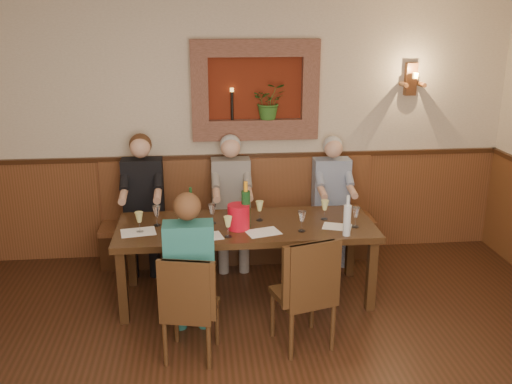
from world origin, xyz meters
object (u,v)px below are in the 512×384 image
person_bench_mid (232,212)px  person_bench_right (332,210)px  chair_near_right (303,313)px  chair_near_left (191,327)px  wine_bottle_green_b (191,210)px  person_chair_front (190,283)px  wine_bottle_green_a (246,208)px  person_bench_left (144,213)px  dining_table (246,232)px  bench (239,230)px  spittoon_bucket (239,217)px  water_bottle (347,219)px

person_bench_mid → person_bench_right: bearing=0.1°
chair_near_right → chair_near_left: bearing=169.2°
wine_bottle_green_b → chair_near_left: bearing=-91.0°
person_bench_right → person_chair_front: (-1.54, -1.62, -0.01)m
chair_near_left → person_bench_mid: person_bench_mid is taller
chair_near_right → wine_bottle_green_a: (-0.40, 0.80, 0.65)m
person_bench_left → person_bench_mid: (0.94, 0.00, -0.01)m
dining_table → person_bench_left: (-1.02, 0.84, -0.08)m
bench → spittoon_bucket: 1.17m
dining_table → water_bottle: size_ratio=6.49×
person_bench_right → chair_near_right: bearing=-110.1°
person_chair_front → spittoon_bucket: size_ratio=5.92×
spittoon_bucket → wine_bottle_green_b: wine_bottle_green_b is taller
chair_near_left → person_bench_mid: size_ratio=0.64×
spittoon_bucket → water_bottle: size_ratio=0.62×
person_bench_right → wine_bottle_green_b: (-1.53, -0.79, 0.33)m
wine_bottle_green_a → wine_bottle_green_b: bearing=166.1°
person_bench_left → person_chair_front: 1.69m
bench → person_chair_front: 1.81m
person_bench_right → chair_near_left: bearing=-130.8°
chair_near_left → water_bottle: (1.39, 0.60, 0.64)m
spittoon_bucket → wine_bottle_green_a: 0.10m
chair_near_left → person_bench_left: 1.89m
chair_near_right → person_bench_left: size_ratio=0.68×
spittoon_bucket → wine_bottle_green_a: (0.07, 0.03, 0.07)m
wine_bottle_green_a → water_bottle: bearing=-18.1°
bench → spittoon_bucket: bearing=-94.1°
person_bench_mid → wine_bottle_green_b: (-0.42, -0.79, 0.31)m
bench → person_bench_mid: person_bench_mid is taller
person_chair_front → water_bottle: size_ratio=3.67×
bench → wine_bottle_green_b: wine_bottle_green_b is taller
wine_bottle_green_b → bench: bearing=60.5°
person_bench_mid → spittoon_bucket: size_ratio=6.16×
dining_table → chair_near_left: (-0.52, -0.96, -0.41)m
person_chair_front → water_bottle: 1.49m
person_chair_front → dining_table: bearing=56.4°
person_bench_right → wine_bottle_green_b: bearing=-152.7°
chair_near_right → person_chair_front: (-0.92, 0.10, 0.27)m
chair_near_right → person_chair_front: 0.96m
wine_bottle_green_a → spittoon_bucket: bearing=-159.4°
chair_near_right → spittoon_bucket: bearing=105.5°
chair_near_left → person_chair_front: size_ratio=0.67×
person_bench_left → water_bottle: person_bench_left is taller
dining_table → wine_bottle_green_a: wine_bottle_green_a is taller
dining_table → chair_near_right: chair_near_right is taller
dining_table → bench: 1.01m
dining_table → person_bench_right: bearing=39.3°
chair_near_right → person_bench_left: 2.25m
chair_near_left → person_bench_left: (-0.50, 1.79, 0.33)m
chair_near_right → wine_bottle_green_b: size_ratio=2.70×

